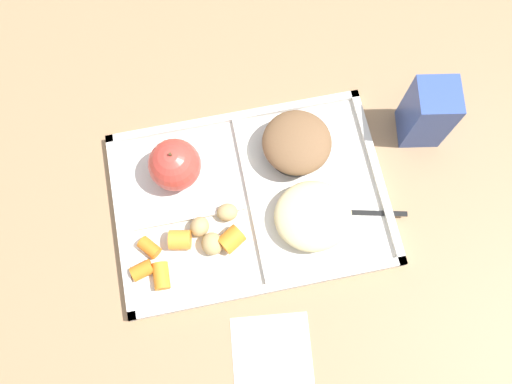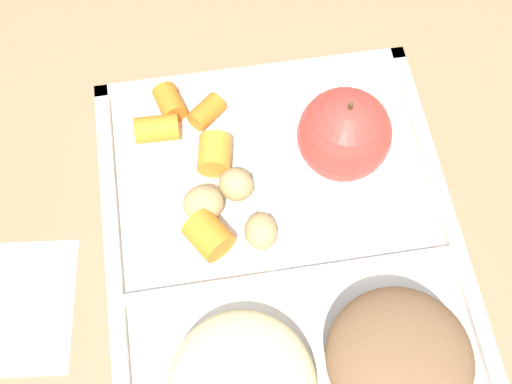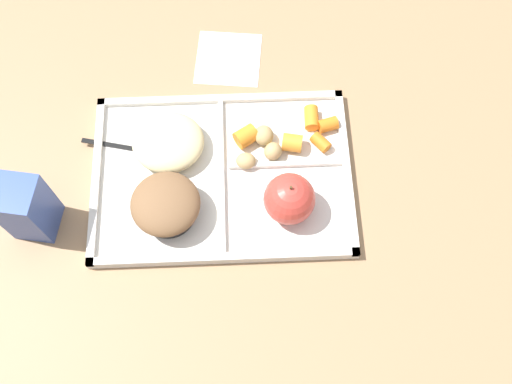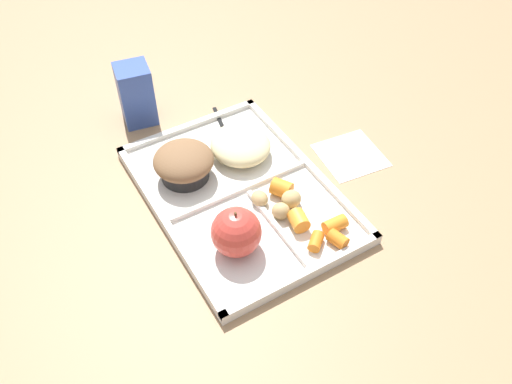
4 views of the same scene
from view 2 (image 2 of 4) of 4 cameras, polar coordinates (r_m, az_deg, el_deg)
ground at (r=0.52m, az=2.75°, el=-7.52°), size 6.00×6.00×0.00m
lunch_tray at (r=0.52m, az=2.76°, el=-7.22°), size 0.38×0.27×0.02m
green_apple at (r=0.53m, az=7.34°, el=4.75°), size 0.07×0.07×0.08m
bran_muffin at (r=0.48m, az=11.69°, el=-13.53°), size 0.10×0.10×0.06m
carrot_slice_large at (r=0.56m, az=-8.22°, el=5.23°), size 0.02×0.04×0.02m
carrot_slice_back at (r=0.54m, az=-3.45°, el=3.16°), size 0.03×0.03×0.03m
carrot_slice_near_corner at (r=0.58m, az=-7.18°, el=7.39°), size 0.03×0.03×0.02m
carrot_slice_tilted at (r=0.57m, az=-4.13°, el=6.65°), size 0.03×0.03×0.02m
carrot_slice_edge at (r=0.51m, az=-3.95°, el=-3.60°), size 0.04×0.04×0.03m
potato_chunk_large at (r=0.53m, az=-1.66°, el=0.62°), size 0.04×0.04×0.03m
potato_chunk_small at (r=0.52m, az=-4.39°, el=-0.96°), size 0.03×0.03×0.03m
potato_chunk_browned at (r=0.52m, az=0.42°, el=-3.26°), size 0.03×0.03×0.02m
paper_napkin at (r=0.55m, az=-20.19°, el=-8.96°), size 0.11×0.11×0.00m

